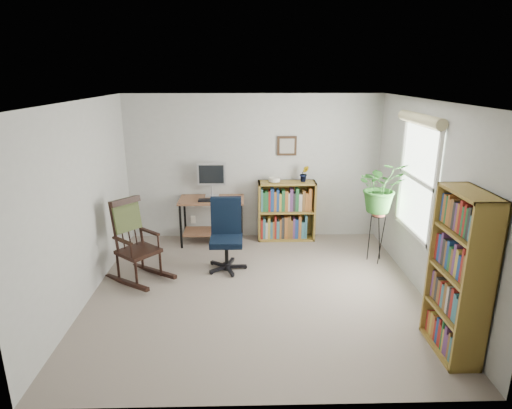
{
  "coord_description": "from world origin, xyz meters",
  "views": [
    {
      "loc": [
        -0.14,
        -4.97,
        2.7
      ],
      "look_at": [
        0.0,
        0.4,
        1.05
      ],
      "focal_mm": 30.0,
      "sensor_mm": 36.0,
      "label": 1
    }
  ],
  "objects_px": {
    "desk": "(212,221)",
    "office_chair": "(226,235)",
    "low_bookshelf": "(286,211)",
    "rocking_chair": "(138,241)",
    "tall_bookshelf": "(459,275)"
  },
  "relations": [
    {
      "from": "desk",
      "to": "office_chair",
      "type": "relative_size",
      "value": 1.0
    },
    {
      "from": "desk",
      "to": "low_bookshelf",
      "type": "bearing_deg",
      "value": 5.54
    },
    {
      "from": "low_bookshelf",
      "to": "office_chair",
      "type": "bearing_deg",
      "value": -129.43
    },
    {
      "from": "rocking_chair",
      "to": "tall_bookshelf",
      "type": "height_order",
      "value": "tall_bookshelf"
    },
    {
      "from": "desk",
      "to": "low_bookshelf",
      "type": "distance_m",
      "value": 1.25
    },
    {
      "from": "desk",
      "to": "rocking_chair",
      "type": "xyz_separation_m",
      "value": [
        -0.89,
        -1.33,
        0.19
      ]
    },
    {
      "from": "rocking_chair",
      "to": "office_chair",
      "type": "bearing_deg",
      "value": -35.52
    },
    {
      "from": "office_chair",
      "to": "tall_bookshelf",
      "type": "height_order",
      "value": "tall_bookshelf"
    },
    {
      "from": "office_chair",
      "to": "rocking_chair",
      "type": "xyz_separation_m",
      "value": [
        -1.17,
        -0.28,
        0.05
      ]
    },
    {
      "from": "low_bookshelf",
      "to": "rocking_chair",
      "type": "bearing_deg",
      "value": -145.72
    },
    {
      "from": "office_chair",
      "to": "tall_bookshelf",
      "type": "bearing_deg",
      "value": -41.0
    },
    {
      "from": "rocking_chair",
      "to": "tall_bookshelf",
      "type": "distance_m",
      "value": 3.88
    },
    {
      "from": "desk",
      "to": "low_bookshelf",
      "type": "height_order",
      "value": "low_bookshelf"
    },
    {
      "from": "rocking_chair",
      "to": "low_bookshelf",
      "type": "relative_size",
      "value": 1.14
    },
    {
      "from": "office_chair",
      "to": "rocking_chair",
      "type": "height_order",
      "value": "rocking_chair"
    }
  ]
}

